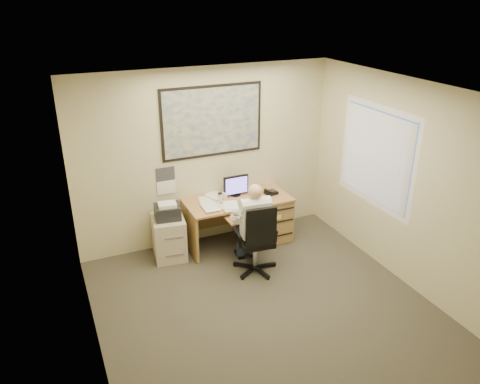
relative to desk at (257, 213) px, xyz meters
name	(u,v)px	position (x,y,z in m)	size (l,w,h in m)	color
room_shell	(276,219)	(-0.68, -1.90, 0.91)	(4.00, 4.50, 2.70)	#39352C
desk	(257,213)	(0.00, 0.00, 0.00)	(1.60, 0.97, 1.07)	#B57E4D
world_map	(212,121)	(-0.58, 0.33, 1.46)	(1.56, 0.03, 1.06)	#1E4C93
wall_calendar	(166,181)	(-1.33, 0.34, 0.64)	(0.28, 0.01, 0.42)	white
window_blinds	(376,156)	(1.29, -1.10, 1.11)	(0.06, 1.40, 1.30)	silver
filing_cabinet	(169,234)	(-1.42, 0.01, -0.06)	(0.52, 0.60, 0.88)	beige
office_chair	(257,252)	(-0.42, -0.89, -0.13)	(0.70, 0.70, 1.07)	black
person	(254,228)	(-0.42, -0.81, 0.21)	(0.53, 0.76, 1.30)	white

